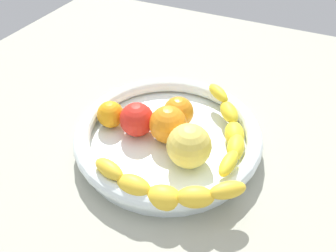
% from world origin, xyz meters
% --- Properties ---
extents(kitchen_counter, '(1.20, 1.20, 0.03)m').
position_xyz_m(kitchen_counter, '(0.00, 0.00, 0.01)').
color(kitchen_counter, '#9E9F8E').
rests_on(kitchen_counter, ground).
extents(fruit_bowl, '(0.34, 0.34, 0.05)m').
position_xyz_m(fruit_bowl, '(0.00, 0.00, 0.05)').
color(fruit_bowl, white).
rests_on(fruit_bowl, kitchen_counter).
extents(banana_draped_left, '(0.23, 0.12, 0.05)m').
position_xyz_m(banana_draped_left, '(-0.04, 0.10, 0.08)').
color(banana_draped_left, yellow).
rests_on(banana_draped_left, fruit_bowl).
extents(banana_draped_right, '(0.09, 0.24, 0.05)m').
position_xyz_m(banana_draped_right, '(0.13, 0.06, 0.07)').
color(banana_draped_right, yellow).
rests_on(banana_draped_right, fruit_bowl).
extents(orange_front, '(0.07, 0.07, 0.07)m').
position_xyz_m(orange_front, '(0.00, -0.00, 0.08)').
color(orange_front, orange).
rests_on(orange_front, fruit_bowl).
extents(orange_mid_left, '(0.05, 0.05, 0.05)m').
position_xyz_m(orange_mid_left, '(0.01, -0.11, 0.07)').
color(orange_mid_left, orange).
rests_on(orange_mid_left, fruit_bowl).
extents(orange_mid_right, '(0.06, 0.06, 0.06)m').
position_xyz_m(orange_mid_right, '(-0.05, -0.00, 0.08)').
color(orange_mid_right, orange).
rests_on(orange_mid_right, fruit_bowl).
extents(apple_yellow, '(0.07, 0.07, 0.07)m').
position_xyz_m(apple_yellow, '(0.04, 0.06, 0.08)').
color(apple_yellow, '#DEC855').
rests_on(apple_yellow, fruit_bowl).
extents(tomato_red, '(0.06, 0.06, 0.06)m').
position_xyz_m(tomato_red, '(0.01, -0.06, 0.08)').
color(tomato_red, red).
rests_on(tomato_red, fruit_bowl).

